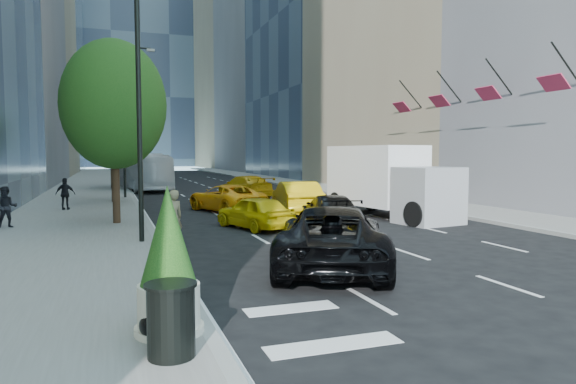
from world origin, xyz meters
name	(u,v)px	position (x,y,z in m)	size (l,w,h in m)	color
ground	(380,256)	(0.00, 0.00, 0.00)	(160.00, 160.00, 0.00)	black
sidewalk_left	(89,191)	(-9.00, 30.00, 0.07)	(6.00, 120.00, 0.15)	slate
sidewalk_right	(313,186)	(10.00, 30.00, 0.07)	(4.00, 120.00, 0.15)	slate
tower_left_end	(19,3)	(-22.00, 92.00, 30.00)	(20.00, 28.00, 60.00)	#323B4E
tower_right_far	(248,54)	(22.00, 98.00, 25.00)	(20.00, 24.00, 50.00)	gray
lamp_near	(144,65)	(-6.32, 4.00, 5.81)	(2.13, 0.22, 10.00)	black
lamp_far	(126,110)	(-6.32, 22.00, 5.81)	(2.13, 0.22, 10.00)	black
tree_near	(114,105)	(-7.20, 9.00, 4.97)	(4.20, 4.20, 7.46)	black
tree_mid	(112,114)	(-7.20, 19.00, 5.32)	(4.50, 4.50, 7.99)	black
tree_far	(111,134)	(-7.20, 32.00, 4.62)	(3.90, 3.90, 6.92)	black
traffic_signal	(120,141)	(-6.40, 40.00, 4.23)	(2.48, 0.53, 5.20)	black
facade_flags	(464,94)	(10.64, 10.00, 6.18)	(1.85, 13.30, 2.05)	black
skateboarder	(173,222)	(-5.60, 3.00, 0.87)	(0.64, 0.42, 1.75)	olive
black_sedan_lincoln	(332,237)	(-2.00, -1.00, 0.82)	(2.71, 5.88, 1.63)	black
black_sedan_mercedes	(330,210)	(1.20, 6.36, 0.65)	(1.82, 4.47, 1.30)	black
taxi_a	(255,212)	(-2.00, 6.50, 0.67)	(1.57, 3.90, 1.33)	#D5B70B
taxi_b	(296,198)	(1.26, 10.54, 0.82)	(1.73, 4.97, 1.64)	gold
taxi_c	(226,198)	(-1.74, 13.00, 0.69)	(2.30, 4.99, 1.39)	#FFA50D
taxi_d	(245,187)	(1.20, 20.50, 0.76)	(2.14, 5.26, 1.53)	#D29A0B
city_bus	(143,172)	(-4.80, 30.78, 1.51)	(2.54, 10.86, 3.03)	silver
box_truck	(389,181)	(4.95, 8.02, 1.71)	(3.64, 7.36, 3.37)	silver
pedestrian_a	(6,207)	(-11.20, 8.86, 0.94)	(0.77, 0.60, 1.59)	black
pedestrian_b	(65,194)	(-9.58, 15.03, 0.96)	(0.95, 0.40, 1.62)	black
trash_can	(171,322)	(-6.68, -6.00, 0.65)	(0.67, 0.67, 1.00)	black
planter_shrub	(168,263)	(-6.60, -5.00, 1.27)	(0.98, 0.98, 2.35)	beige
garbage_bags	(172,317)	(-6.56, -4.99, 0.38)	(1.00, 0.96, 0.49)	black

